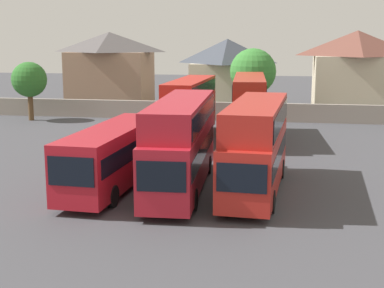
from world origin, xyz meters
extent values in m
plane|color=#424247|center=(0.00, 18.00, 0.00)|extent=(140.00, 140.00, 0.00)
cube|color=gray|center=(0.00, 25.59, 0.90)|extent=(56.00, 0.50, 1.80)
cube|color=#AE1723|center=(-3.86, 0.03, 1.87)|extent=(3.16, 11.05, 3.03)
cube|color=black|center=(-4.17, -5.44, 2.24)|extent=(2.24, 0.21, 1.36)
cube|color=black|center=(-3.86, 0.03, 2.24)|extent=(3.15, 10.18, 0.95)
cylinder|color=black|center=(-2.88, -3.42, 0.55)|extent=(0.36, 1.12, 1.10)
cylinder|color=black|center=(-5.22, -3.28, 0.55)|extent=(0.36, 1.12, 1.10)
cylinder|color=black|center=(-2.50, 3.34, 0.55)|extent=(0.36, 1.12, 1.10)
cylinder|color=black|center=(-4.83, 3.48, 0.55)|extent=(0.36, 1.12, 1.10)
cube|color=#B11B28|center=(-0.16, 0.30, 1.88)|extent=(2.98, 12.07, 3.05)
cube|color=black|center=(0.08, -5.71, 2.25)|extent=(2.20, 0.17, 1.37)
cube|color=black|center=(-0.16, 0.30, 2.25)|extent=(2.98, 11.12, 0.96)
cube|color=#B11B28|center=(-0.18, 0.60, 4.15)|extent=(2.91, 11.47, 1.48)
cube|color=black|center=(-0.18, 0.60, 4.15)|extent=(2.97, 10.88, 1.04)
cylinder|color=black|center=(1.14, -3.37, 0.55)|extent=(0.34, 1.11, 1.10)
cylinder|color=black|center=(-1.16, -3.46, 0.55)|extent=(0.34, 1.11, 1.10)
cylinder|color=black|center=(0.84, 4.06, 0.55)|extent=(0.34, 1.11, 1.10)
cylinder|color=black|center=(-1.46, 3.97, 0.55)|extent=(0.34, 1.11, 1.10)
cube|color=#B0221B|center=(3.86, 0.38, 1.81)|extent=(3.19, 11.03, 2.91)
cube|color=black|center=(3.53, -5.08, 2.16)|extent=(2.24, 0.21, 1.31)
cube|color=black|center=(3.86, 0.38, 2.16)|extent=(3.18, 10.16, 0.92)
cube|color=#B0221B|center=(3.88, 0.65, 4.06)|extent=(3.11, 10.49, 1.57)
cube|color=black|center=(3.88, 0.65, 4.06)|extent=(3.17, 9.95, 1.10)
cylinder|color=black|center=(4.83, -3.06, 0.55)|extent=(0.37, 1.12, 1.10)
cylinder|color=black|center=(2.49, -2.92, 0.55)|extent=(0.37, 1.12, 1.10)
cylinder|color=black|center=(5.23, 3.68, 0.55)|extent=(0.37, 1.12, 1.10)
cylinder|color=black|center=(2.89, 3.82, 0.55)|extent=(0.37, 1.12, 1.10)
cube|color=red|center=(-2.25, 15.38, 1.83)|extent=(2.87, 11.32, 2.95)
cube|color=black|center=(-2.47, 9.74, 2.19)|extent=(2.14, 0.16, 1.33)
cube|color=black|center=(-2.25, 15.38, 2.19)|extent=(2.87, 10.43, 0.93)
cube|color=red|center=(-2.24, 15.66, 4.05)|extent=(2.80, 10.76, 1.47)
cube|color=black|center=(-2.24, 15.66, 4.05)|extent=(2.87, 10.20, 1.03)
cylinder|color=black|center=(-1.27, 11.85, 0.55)|extent=(0.34, 1.11, 1.10)
cylinder|color=black|center=(-3.51, 11.94, 0.55)|extent=(0.34, 1.11, 1.10)
cylinder|color=black|center=(-1.00, 18.81, 0.55)|extent=(0.34, 1.11, 1.10)
cylinder|color=black|center=(-3.24, 18.90, 0.55)|extent=(0.34, 1.11, 1.10)
cube|color=#AD2619|center=(2.55, 15.51, 1.87)|extent=(3.12, 11.78, 3.03)
cube|color=black|center=(2.90, 9.68, 2.24)|extent=(2.12, 0.21, 1.36)
cube|color=black|center=(2.55, 15.51, 2.24)|extent=(3.10, 10.85, 0.95)
cube|color=#AD2619|center=(2.53, 15.80, 4.23)|extent=(3.04, 11.19, 1.69)
cube|color=black|center=(2.53, 15.80, 4.23)|extent=(3.09, 10.62, 1.18)
cylinder|color=black|center=(3.87, 11.97, 0.55)|extent=(0.37, 1.12, 1.10)
cylinder|color=black|center=(1.66, 11.84, 0.55)|extent=(0.37, 1.12, 1.10)
cylinder|color=black|center=(3.43, 19.18, 0.55)|extent=(0.37, 1.12, 1.10)
cylinder|color=black|center=(1.22, 19.05, 0.55)|extent=(0.37, 1.12, 1.10)
cube|color=#9E7A60|center=(-15.18, 35.31, 3.18)|extent=(9.23, 6.65, 6.35)
pyramid|color=#514C4C|center=(-15.18, 35.31, 7.50)|extent=(9.70, 6.98, 2.30)
cube|color=beige|center=(-1.23, 35.21, 2.59)|extent=(7.65, 7.81, 5.18)
pyramid|color=#3D424C|center=(-1.23, 35.21, 6.53)|extent=(8.03, 8.20, 2.70)
cube|color=beige|center=(12.89, 34.04, 3.06)|extent=(8.89, 7.31, 6.12)
pyramid|color=brown|center=(12.89, 34.04, 7.45)|extent=(9.33, 7.68, 2.68)
cylinder|color=brown|center=(-19.38, 22.59, 1.41)|extent=(0.51, 0.51, 2.83)
sphere|color=#2D6B28|center=(-19.38, 22.59, 4.03)|extent=(3.44, 3.44, 3.44)
cylinder|color=brown|center=(2.10, 28.09, 1.52)|extent=(0.58, 0.58, 3.04)
sphere|color=#387F33|center=(2.10, 28.09, 4.68)|extent=(4.67, 4.67, 4.67)
camera|label=1|loc=(5.22, -28.67, 8.31)|focal=52.09mm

